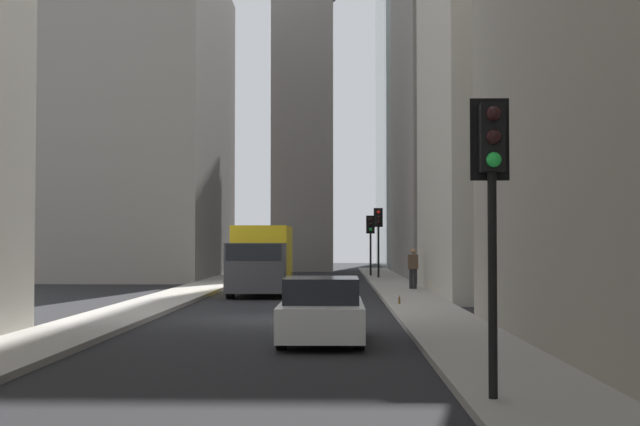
% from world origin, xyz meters
% --- Properties ---
extents(ground_plane, '(135.00, 135.00, 0.00)m').
position_xyz_m(ground_plane, '(0.00, 0.00, 0.00)').
color(ground_plane, black).
extents(sidewalk_right, '(90.00, 2.20, 0.14)m').
position_xyz_m(sidewalk_right, '(0.00, 4.50, 0.07)').
color(sidewalk_right, gray).
rests_on(sidewalk_right, ground_plane).
extents(sidewalk_left, '(90.00, 2.20, 0.14)m').
position_xyz_m(sidewalk_left, '(0.00, -4.50, 0.07)').
color(sidewalk_left, gray).
rests_on(sidewalk_left, ground_plane).
extents(building_left_far, '(18.91, 10.00, 24.30)m').
position_xyz_m(building_left_far, '(29.20, -10.60, 12.15)').
color(building_left_far, gray).
rests_on(building_left_far, ground_plane).
extents(building_left_midfar, '(13.01, 10.00, 19.42)m').
position_xyz_m(building_left_midfar, '(11.34, -10.60, 9.71)').
color(building_left_midfar, '#B7B2A5').
rests_on(building_left_midfar, ground_plane).
extents(building_right_far, '(17.54, 10.00, 19.04)m').
position_xyz_m(building_right_far, '(29.21, 10.60, 9.52)').
color(building_right_far, gray).
rests_on(building_right_far, ground_plane).
extents(church_spire, '(5.04, 5.04, 31.51)m').
position_xyz_m(church_spire, '(41.99, 0.88, 16.45)').
color(church_spire, gray).
rests_on(church_spire, ground_plane).
extents(delivery_truck, '(6.46, 2.25, 2.84)m').
position_xyz_m(delivery_truck, '(11.29, 1.40, 1.46)').
color(delivery_truck, yellow).
rests_on(delivery_truck, ground_plane).
extents(sedan_white, '(4.30, 1.78, 1.42)m').
position_xyz_m(sedan_white, '(-5.74, -1.40, 0.66)').
color(sedan_white, silver).
rests_on(sedan_white, ground_plane).
extents(traffic_light_foreground, '(0.43, 0.52, 3.96)m').
position_xyz_m(traffic_light_foreground, '(-13.37, -3.78, 3.05)').
color(traffic_light_foreground, black).
rests_on(traffic_light_foreground, sidewalk_left).
extents(traffic_light_midblock, '(0.43, 0.52, 4.01)m').
position_xyz_m(traffic_light_midblock, '(26.21, -4.11, 3.09)').
color(traffic_light_midblock, black).
rests_on(traffic_light_midblock, sidewalk_left).
extents(traffic_light_far_junction, '(0.43, 0.52, 3.66)m').
position_xyz_m(traffic_light_far_junction, '(28.92, -3.76, 2.82)').
color(traffic_light_far_junction, black).
rests_on(traffic_light_far_junction, sidewalk_left).
extents(pedestrian, '(0.26, 0.44, 1.76)m').
position_xyz_m(pedestrian, '(13.71, -5.04, 1.10)').
color(pedestrian, black).
rests_on(pedestrian, sidewalk_left).
extents(discarded_bottle, '(0.07, 0.07, 0.27)m').
position_xyz_m(discarded_bottle, '(4.29, -3.79, 0.25)').
color(discarded_bottle, brown).
rests_on(discarded_bottle, sidewalk_left).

